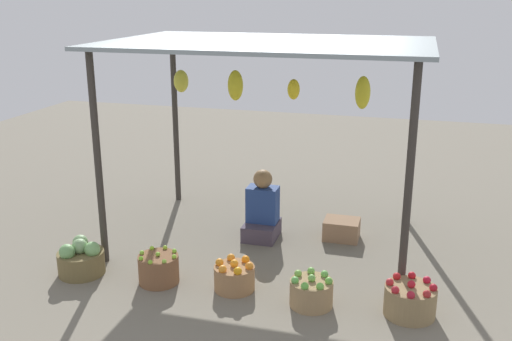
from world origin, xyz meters
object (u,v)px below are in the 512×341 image
(basket_green_apples, at_px, (311,292))
(basket_oranges, at_px, (234,277))
(wooden_crate_near_vendor, at_px, (342,229))
(basket_cabbages, at_px, (81,259))
(basket_red_apples, at_px, (410,300))
(vendor_person, at_px, (262,212))
(basket_limes, at_px, (159,269))

(basket_green_apples, bearing_deg, basket_oranges, 172.67)
(wooden_crate_near_vendor, bearing_deg, basket_cabbages, -146.84)
(basket_cabbages, xyz_separation_m, basket_red_apples, (3.11, 0.07, -0.01))
(basket_oranges, bearing_deg, vendor_person, 93.11)
(basket_oranges, relative_size, basket_red_apples, 0.86)
(basket_cabbages, xyz_separation_m, wooden_crate_near_vendor, (2.33, 1.52, -0.04))
(basket_red_apples, bearing_deg, basket_cabbages, -178.64)
(basket_oranges, height_order, wooden_crate_near_vendor, basket_oranges)
(basket_green_apples, bearing_deg, vendor_person, 121.09)
(basket_limes, bearing_deg, basket_oranges, 4.79)
(basket_limes, relative_size, basket_oranges, 1.01)
(basket_green_apples, relative_size, basket_red_apples, 0.87)
(basket_oranges, relative_size, wooden_crate_near_vendor, 0.98)
(basket_cabbages, bearing_deg, vendor_person, 42.39)
(basket_cabbages, relative_size, basket_red_apples, 1.02)
(basket_oranges, bearing_deg, basket_red_apples, -0.99)
(basket_limes, relative_size, basket_green_apples, 1.01)
(vendor_person, xyz_separation_m, wooden_crate_near_vendor, (0.87, 0.19, -0.19))
(basket_limes, relative_size, basket_red_apples, 0.87)
(basket_oranges, bearing_deg, basket_green_apples, -7.33)
(basket_cabbages, distance_m, basket_limes, 0.80)
(basket_oranges, relative_size, basket_green_apples, 0.99)
(wooden_crate_near_vendor, bearing_deg, basket_oranges, -119.29)
(basket_limes, bearing_deg, basket_cabbages, -177.18)
(basket_green_apples, bearing_deg, basket_limes, 178.70)
(vendor_person, distance_m, wooden_crate_near_vendor, 0.91)
(basket_green_apples, xyz_separation_m, wooden_crate_near_vendor, (0.06, 1.52, -0.02))
(basket_red_apples, bearing_deg, vendor_person, 142.35)
(basket_cabbages, relative_size, basket_oranges, 1.19)
(vendor_person, bearing_deg, basket_oranges, -86.89)
(basket_oranges, xyz_separation_m, wooden_crate_near_vendor, (0.80, 1.42, -0.01))
(basket_green_apples, height_order, basket_red_apples, basket_red_apples)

